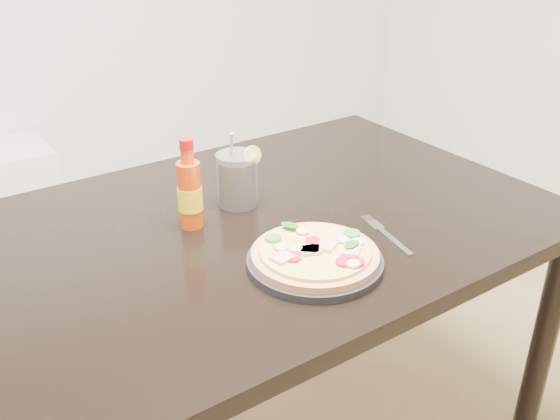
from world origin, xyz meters
TOP-DOWN VIEW (x-y plane):
  - dining_table at (-0.03, 0.56)m, footprint 1.40×0.90m
  - plate at (-0.02, 0.33)m, footprint 0.27×0.27m
  - pizza at (-0.02, 0.33)m, footprint 0.25×0.25m
  - hot_sauce_bottle at (-0.15, 0.62)m, footprint 0.05×0.05m
  - cola_cup at (-0.00, 0.66)m, footprint 0.10×0.10m
  - fork at (0.18, 0.35)m, footprint 0.05×0.19m

SIDE VIEW (x-z plane):
  - dining_table at x=-0.03m, z-range 0.29..1.04m
  - fork at x=0.18m, z-range 0.75..0.76m
  - plate at x=-0.02m, z-range 0.75..0.77m
  - pizza at x=-0.02m, z-range 0.76..0.79m
  - cola_cup at x=0.00m, z-range 0.72..0.90m
  - hot_sauce_bottle at x=-0.15m, z-range 0.73..0.93m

